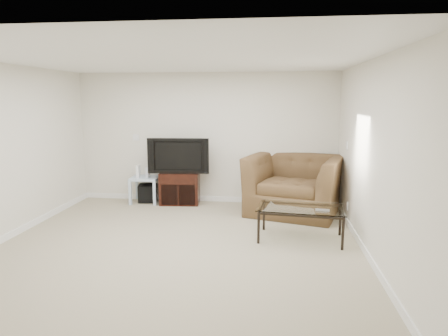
# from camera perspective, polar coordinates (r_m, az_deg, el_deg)

# --- Properties ---
(floor) EXTENTS (5.00, 5.00, 0.00)m
(floor) POSITION_cam_1_polar(r_m,az_deg,el_deg) (5.62, -6.63, -11.09)
(floor) COLOR tan
(floor) RESTS_ON ground
(ceiling) EXTENTS (5.00, 5.00, 0.00)m
(ceiling) POSITION_cam_1_polar(r_m,az_deg,el_deg) (5.28, -7.19, 15.18)
(ceiling) COLOR white
(ceiling) RESTS_ON ground
(wall_back) EXTENTS (5.00, 0.02, 2.50)m
(wall_back) POSITION_cam_1_polar(r_m,az_deg,el_deg) (7.74, -2.55, 4.27)
(wall_back) COLOR silver
(wall_back) RESTS_ON ground
(wall_left) EXTENTS (0.02, 5.00, 2.50)m
(wall_left) POSITION_cam_1_polar(r_m,az_deg,el_deg) (6.37, -29.32, 1.80)
(wall_left) COLOR silver
(wall_left) RESTS_ON ground
(wall_right) EXTENTS (0.02, 5.00, 2.50)m
(wall_right) POSITION_cam_1_polar(r_m,az_deg,el_deg) (5.31, 20.34, 1.08)
(wall_right) COLOR silver
(wall_right) RESTS_ON ground
(plate_back) EXTENTS (0.12, 0.02, 0.12)m
(plate_back) POSITION_cam_1_polar(r_m,az_deg,el_deg) (8.07, -12.45, 4.28)
(plate_back) COLOR white
(plate_back) RESTS_ON wall_back
(plate_right_switch) EXTENTS (0.02, 0.09, 0.13)m
(plate_right_switch) POSITION_cam_1_polar(r_m,az_deg,el_deg) (6.86, 17.16, 3.12)
(plate_right_switch) COLOR white
(plate_right_switch) RESTS_ON wall_right
(plate_right_outlet) EXTENTS (0.02, 0.08, 0.12)m
(plate_right_outlet) POSITION_cam_1_polar(r_m,az_deg,el_deg) (6.74, 17.21, -5.23)
(plate_right_outlet) COLOR white
(plate_right_outlet) RESTS_ON wall_right
(tv_stand) EXTENTS (0.78, 0.57, 0.62)m
(tv_stand) POSITION_cam_1_polar(r_m,az_deg,el_deg) (7.77, -6.29, -2.80)
(tv_stand) COLOR black
(tv_stand) RESTS_ON floor
(dvd_player) EXTENTS (0.44, 0.33, 0.06)m
(dvd_player) POSITION_cam_1_polar(r_m,az_deg,el_deg) (7.69, -6.37, -1.38)
(dvd_player) COLOR black
(dvd_player) RESTS_ON tv_stand
(television) EXTENTS (1.09, 0.28, 0.67)m
(television) POSITION_cam_1_polar(r_m,az_deg,el_deg) (7.63, -6.42, 1.85)
(television) COLOR black
(television) RESTS_ON tv_stand
(side_table) EXTENTS (0.55, 0.55, 0.50)m
(side_table) POSITION_cam_1_polar(r_m,az_deg,el_deg) (7.97, -11.15, -3.03)
(side_table) COLOR silver
(side_table) RESTS_ON floor
(subwoofer) EXTENTS (0.38, 0.38, 0.33)m
(subwoofer) POSITION_cam_1_polar(r_m,az_deg,el_deg) (7.99, -10.87, -3.51)
(subwoofer) COLOR black
(subwoofer) RESTS_ON floor
(game_console) EXTENTS (0.07, 0.17, 0.23)m
(game_console) POSITION_cam_1_polar(r_m,az_deg,el_deg) (7.91, -12.15, -0.44)
(game_console) COLOR white
(game_console) RESTS_ON side_table
(game_case) EXTENTS (0.06, 0.15, 0.20)m
(game_case) POSITION_cam_1_polar(r_m,az_deg,el_deg) (7.86, -10.83, -0.58)
(game_case) COLOR silver
(game_case) RESTS_ON side_table
(recliner) EXTENTS (1.79, 1.42, 1.37)m
(recliner) POSITION_cam_1_polar(r_m,az_deg,el_deg) (7.13, 10.02, -0.96)
(recliner) COLOR #482C1C
(recliner) RESTS_ON floor
(coffee_table) EXTENTS (1.29, 0.81, 0.48)m
(coffee_table) POSITION_cam_1_polar(r_m,az_deg,el_deg) (5.89, 10.89, -7.75)
(coffee_table) COLOR black
(coffee_table) RESTS_ON floor
(remote) EXTENTS (0.20, 0.08, 0.02)m
(remote) POSITION_cam_1_polar(r_m,az_deg,el_deg) (5.69, 13.89, -5.85)
(remote) COLOR #B2B2B7
(remote) RESTS_ON coffee_table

